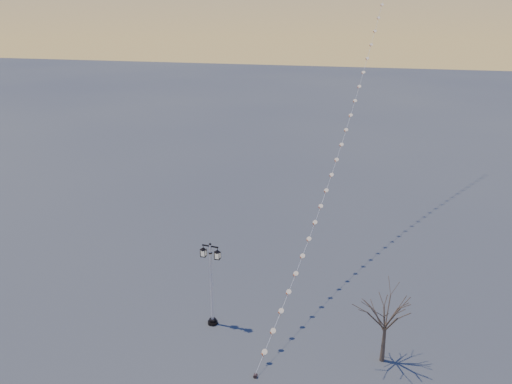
% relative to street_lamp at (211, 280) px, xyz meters
% --- Properties ---
extents(ground, '(300.00, 300.00, 0.00)m').
position_rel_street_lamp_xyz_m(ground, '(2.54, -2.46, -2.96)').
color(ground, '#464847').
rests_on(ground, ground).
extents(street_lamp, '(1.35, 0.59, 5.35)m').
position_rel_street_lamp_xyz_m(street_lamp, '(0.00, 0.00, 0.00)').
color(street_lamp, black).
rests_on(street_lamp, ground).
extents(bare_tree, '(2.49, 2.49, 4.13)m').
position_rel_street_lamp_xyz_m(bare_tree, '(9.95, -1.02, -0.09)').
color(bare_tree, '#4B3C2E').
rests_on(bare_tree, ground).
extents(kite_train, '(6.60, 40.53, 28.68)m').
position_rel_street_lamp_xyz_m(kite_train, '(6.67, 15.96, 11.27)').
color(kite_train, black).
rests_on(kite_train, ground).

